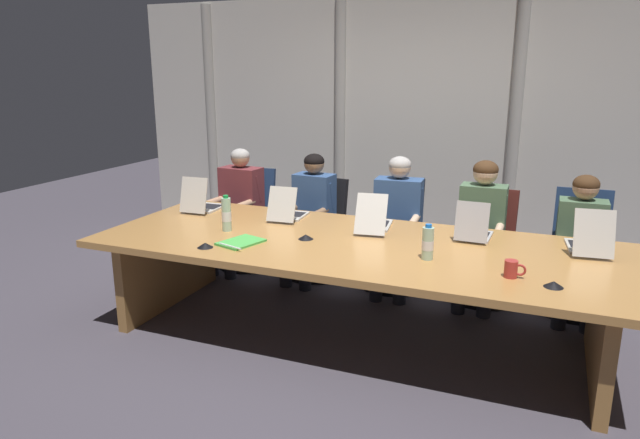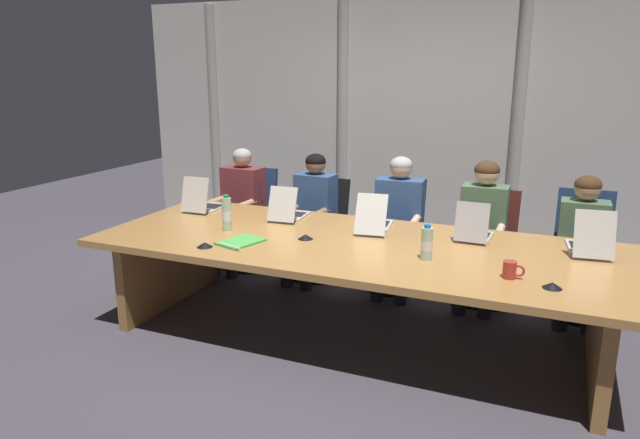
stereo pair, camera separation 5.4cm
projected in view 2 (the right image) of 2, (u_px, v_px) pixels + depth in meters
ground_plane at (354, 335)px, 4.25m from camera, size 13.62×13.62×0.00m
conference_table at (355, 261)px, 4.11m from camera, size 3.73×1.44×0.72m
curtain_backdrop at (430, 127)px, 5.96m from camera, size 6.81×0.17×2.64m
laptop_left_end at (204, 203)px, 4.97m from camera, size 0.26×0.41×0.31m
laptop_left_mid at (289, 212)px, 4.70m from camera, size 0.26×0.42×0.28m
laptop_center at (374, 222)px, 4.39m from camera, size 0.29×0.52×0.30m
laptop_right_mid at (474, 232)px, 4.12m from camera, size 0.24×0.36×0.30m
laptop_right_end at (589, 244)px, 3.83m from camera, size 0.29×0.46×0.32m
office_chair_left_end at (251, 229)px, 5.77m from camera, size 0.60×0.60×0.95m
office_chair_left_mid at (319, 239)px, 5.49m from camera, size 0.60×0.61×0.91m
office_chair_center at (395, 247)px, 5.20m from camera, size 0.60×0.60×0.95m
office_chair_right_mid at (486, 259)px, 4.90m from camera, size 0.60×0.60×0.92m
office_chair_right_end at (579, 268)px, 4.63m from camera, size 0.60×0.60×0.97m
person_left_end at (239, 203)px, 5.56m from camera, size 0.43×0.56×1.17m
person_left_mid at (311, 210)px, 5.27m from camera, size 0.39×0.56×1.16m
person_center at (398, 217)px, 4.96m from camera, size 0.44×0.57×1.18m
person_right_mid at (482, 225)px, 4.69m from camera, size 0.38×0.55×1.19m
person_right_end at (582, 240)px, 4.41m from camera, size 0.37×0.55×1.12m
water_bottle_primary at (227, 214)px, 4.34m from camera, size 0.07×0.07×0.28m
water_bottle_secondary at (427, 244)px, 3.68m from camera, size 0.08×0.08×0.23m
coffee_mug_near at (510, 270)px, 3.36m from camera, size 0.13×0.08×0.10m
conference_mic_left_side at (205, 245)px, 3.96m from camera, size 0.11×0.11×0.03m
conference_mic_middle at (552, 285)px, 3.22m from camera, size 0.11×0.11×0.03m
conference_mic_right_side at (305, 237)px, 4.14m from camera, size 0.11×0.11×0.03m
spiral_notepad at (240, 242)px, 4.05m from camera, size 0.30×0.36×0.03m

